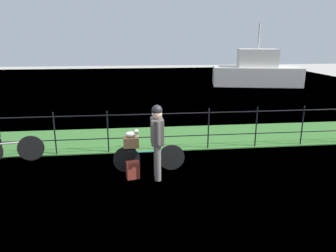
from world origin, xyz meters
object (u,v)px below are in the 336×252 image
Objects in this scene: bicycle_parked at (9,149)px; moored_boat_near at (256,72)px; terrier_dog at (132,134)px; cyclist_person at (157,136)px; bicycle_main at (148,158)px; wooden_crate at (131,142)px; backpack_on_paving at (133,170)px.

moored_boat_near reaches higher than bicycle_parked.
terrier_dog is 0.19× the size of cyclist_person.
moored_boat_near is (7.63, 13.62, -0.13)m from cyclist_person.
terrier_dog is at bearing 140.66° from cyclist_person.
cyclist_person is (0.18, -0.45, 0.67)m from bicycle_main.
cyclist_person is (0.57, -0.44, 0.26)m from wooden_crate.
terrier_dog is 15.50m from moored_boat_near.
cyclist_person is at bearing -68.38° from bicycle_main.
wooden_crate is 0.21× the size of cyclist_person.
bicycle_main is 0.56m from wooden_crate.
wooden_crate reaches higher than bicycle_main.
wooden_crate is at bearing -99.66° from backpack_on_paving.
bicycle_main is at bearing -120.65° from moored_boat_near.
bicycle_parked is 16.63m from moored_boat_near.
bicycle_main is 1.00× the size of cyclist_person.
bicycle_main is 0.70m from terrier_dog.
backpack_on_paving is 0.07× the size of moored_boat_near.
cyclist_person is at bearing -119.25° from moored_boat_near.
backpack_on_paving is (-0.01, -0.37, -0.73)m from terrier_dog.
cyclist_person reaches higher than bicycle_main.
wooden_crate reaches higher than backpack_on_paving.
backpack_on_paving is 3.34m from bicycle_parked.
bicycle_main is 0.29× the size of moored_boat_near.
backpack_on_paving is (0.02, -0.37, -0.54)m from wooden_crate.
terrier_dog is 0.82m from backpack_on_paving.
bicycle_parked is at bearing 159.10° from cyclist_person.
cyclist_person reaches higher than backpack_on_paving.
bicycle_parked is (-3.62, 1.38, -0.66)m from cyclist_person.
bicycle_main is at bearing -15.19° from bicycle_parked.
backpack_on_paving is (-0.37, -0.38, -0.13)m from bicycle_main.
cyclist_person is at bearing -38.06° from wooden_crate.
wooden_crate is 0.22× the size of bicycle_parked.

